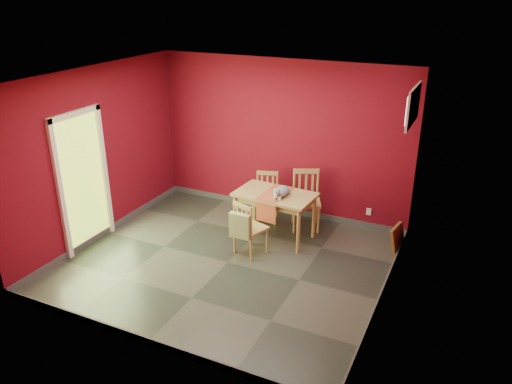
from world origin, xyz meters
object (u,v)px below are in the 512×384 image
at_px(tote_bag, 240,226).
at_px(picture_frame, 397,239).
at_px(dining_table, 275,199).
at_px(chair_far_right, 306,199).
at_px(chair_far_left, 267,196).
at_px(chair_near, 249,227).
at_px(cat, 281,190).

bearing_deg(tote_bag, picture_frame, 30.36).
distance_m(dining_table, chair_far_right, 0.68).
height_order(chair_far_right, tote_bag, chair_far_right).
relative_size(tote_bag, picture_frame, 1.01).
xyz_separation_m(chair_far_left, chair_near, (0.25, -1.20, 0.01)).
xyz_separation_m(chair_near, picture_frame, (2.02, 1.00, -0.23)).
xyz_separation_m(chair_far_left, cat, (0.51, -0.60, 0.44)).
xyz_separation_m(chair_near, tote_bag, (-0.04, -0.21, 0.11)).
relative_size(chair_far_left, cat, 1.99).
xyz_separation_m(dining_table, chair_near, (-0.14, -0.66, -0.23)).
relative_size(chair_far_left, chair_near, 0.98).
bearing_deg(chair_near, cat, 66.21).
bearing_deg(chair_near, tote_bag, -101.61).
relative_size(chair_far_right, tote_bag, 2.18).
bearing_deg(picture_frame, chair_far_left, 174.99).
xyz_separation_m(chair_far_right, cat, (-0.19, -0.63, 0.37)).
xyz_separation_m(dining_table, cat, (0.13, -0.06, 0.20)).
bearing_deg(chair_far_left, tote_bag, -81.71).
height_order(dining_table, chair_far_right, chair_far_right).
bearing_deg(dining_table, tote_bag, -101.79).
xyz_separation_m(chair_far_right, chair_near, (-0.46, -1.23, -0.06)).
distance_m(dining_table, picture_frame, 1.97).
xyz_separation_m(chair_far_left, picture_frame, (2.27, -0.20, -0.22)).
relative_size(chair_near, cat, 2.03).
height_order(chair_far_left, tote_bag, chair_far_left).
xyz_separation_m(chair_near, cat, (0.27, 0.60, 0.43)).
height_order(chair_near, tote_bag, chair_near).
bearing_deg(cat, chair_far_right, 91.43).
bearing_deg(cat, picture_frame, 31.13).
bearing_deg(chair_far_right, tote_bag, -109.14).
distance_m(dining_table, tote_bag, 0.89).
relative_size(dining_table, chair_near, 1.47).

